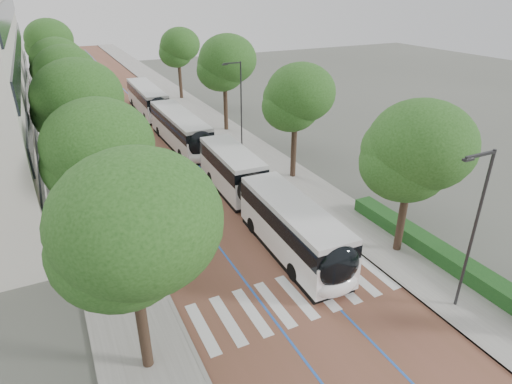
% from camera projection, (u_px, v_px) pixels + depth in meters
% --- Properties ---
extents(ground, '(160.00, 160.00, 0.00)m').
position_uv_depth(ground, '(304.00, 310.00, 20.60)').
color(ground, '#51544C').
rests_on(ground, ground).
extents(road, '(11.00, 140.00, 0.02)m').
position_uv_depth(road, '(131.00, 112.00, 52.87)').
color(road, brown).
rests_on(road, ground).
extents(sidewalk_left, '(4.00, 140.00, 0.12)m').
position_uv_depth(sidewalk_left, '(66.00, 119.00, 49.85)').
color(sidewalk_left, gray).
rests_on(sidewalk_left, ground).
extents(sidewalk_right, '(4.00, 140.00, 0.12)m').
position_uv_depth(sidewalk_right, '(189.00, 105.00, 55.84)').
color(sidewalk_right, gray).
rests_on(sidewalk_right, ground).
extents(kerb_left, '(0.20, 140.00, 0.14)m').
position_uv_depth(kerb_left, '(84.00, 117.00, 50.61)').
color(kerb_left, gray).
rests_on(kerb_left, ground).
extents(kerb_right, '(0.20, 140.00, 0.14)m').
position_uv_depth(kerb_right, '(175.00, 106.00, 55.08)').
color(kerb_right, gray).
rests_on(kerb_right, ground).
extents(zebra_crossing, '(10.55, 3.60, 0.01)m').
position_uv_depth(zebra_crossing, '(296.00, 297.00, 21.48)').
color(zebra_crossing, silver).
rests_on(zebra_crossing, ground).
extents(lane_line_left, '(0.12, 126.00, 0.01)m').
position_uv_depth(lane_line_left, '(118.00, 113.00, 52.22)').
color(lane_line_left, blue).
rests_on(lane_line_left, road).
extents(lane_line_right, '(0.12, 126.00, 0.01)m').
position_uv_depth(lane_line_right, '(144.00, 110.00, 53.50)').
color(lane_line_right, blue).
rests_on(lane_line_right, road).
extents(hedge, '(1.20, 14.00, 0.80)m').
position_uv_depth(hedge, '(442.00, 254.00, 24.00)').
color(hedge, '#174319').
rests_on(hedge, sidewalk_right).
extents(streetlight_near, '(1.82, 0.20, 8.00)m').
position_uv_depth(streetlight_near, '(474.00, 221.00, 18.72)').
color(streetlight_near, '#2C2C2F').
rests_on(streetlight_near, sidewalk_right).
extents(streetlight_far, '(1.82, 0.20, 8.00)m').
position_uv_depth(streetlight_far, '(239.00, 99.00, 38.89)').
color(streetlight_far, '#2C2C2F').
rests_on(streetlight_far, sidewalk_right).
extents(lamp_post_left, '(0.14, 0.14, 8.00)m').
position_uv_depth(lamp_post_left, '(130.00, 193.00, 22.83)').
color(lamp_post_left, '#2C2C2F').
rests_on(lamp_post_left, sidewalk_left).
extents(trees_left, '(6.36, 61.17, 9.61)m').
position_uv_depth(trees_left, '(66.00, 86.00, 35.74)').
color(trees_left, black).
rests_on(trees_left, ground).
extents(trees_right, '(5.86, 47.41, 9.32)m').
position_uv_depth(trees_right, '(254.00, 82.00, 38.02)').
color(trees_right, black).
rests_on(trees_right, ground).
extents(lead_bus, '(3.15, 18.47, 3.20)m').
position_uv_depth(lead_bus, '(264.00, 201.00, 27.48)').
color(lead_bus, black).
rests_on(lead_bus, ground).
extents(bus_queued_0, '(2.63, 12.42, 3.20)m').
position_uv_depth(bus_queued_0, '(181.00, 131.00, 40.74)').
color(bus_queued_0, white).
rests_on(bus_queued_0, ground).
extents(bus_queued_1, '(2.70, 12.43, 3.20)m').
position_uv_depth(bus_queued_1, '(148.00, 100.00, 51.64)').
color(bus_queued_1, white).
rests_on(bus_queued_1, ground).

